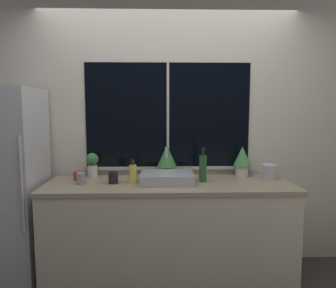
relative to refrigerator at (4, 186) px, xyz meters
The scene contains 14 objects.
wall_back 1.60m from the refrigerator, 14.18° to the left, with size 8.00×0.09×2.70m.
wall_right 3.77m from the refrigerator, 17.85° to the left, with size 0.06×7.00×2.70m.
counter 1.53m from the refrigerator, ahead, with size 2.21×0.68×0.90m.
refrigerator is the anchor object (origin of this frame).
sink 1.46m from the refrigerator, ahead, with size 0.47×0.41×0.30m.
potted_plant_left 0.80m from the refrigerator, 17.40° to the left, with size 0.12×0.12×0.23m.
potted_plant_center 1.50m from the refrigerator, ahead, with size 0.19×0.19×0.31m.
potted_plant_right 2.22m from the refrigerator, ahead, with size 0.17×0.17×0.29m.
soap_bottle 1.16m from the refrigerator, ahead, with size 0.06×0.06×0.21m.
bottle_tall 1.79m from the refrigerator, ahead, with size 0.07×0.07×0.31m.
mug_black 0.98m from the refrigerator, ahead, with size 0.08×0.08×0.10m.
mug_red 0.65m from the refrigerator, ahead, with size 0.07×0.07×0.08m.
mug_grey 0.71m from the refrigerator, ahead, with size 0.08×0.08×0.10m.
kettle 2.43m from the refrigerator, ahead, with size 0.15×0.15×0.15m.
Camera 1 is at (-0.09, -2.54, 1.59)m, focal length 35.00 mm.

